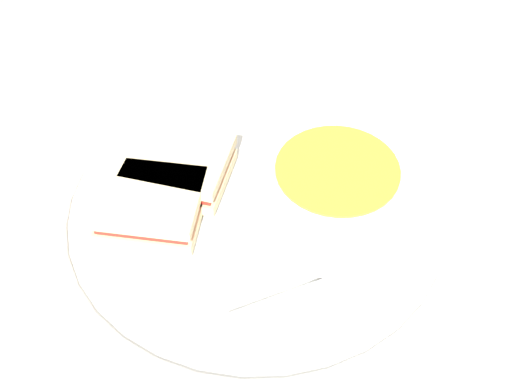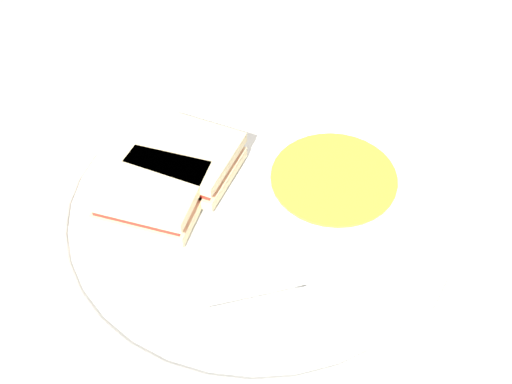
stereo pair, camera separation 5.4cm
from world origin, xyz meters
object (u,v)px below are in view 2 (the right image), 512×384
Objects in this scene: soup_bowl at (331,205)px; sandwich_half_far at (151,193)px; sandwich_half_near at (190,155)px; spoon at (320,286)px.

soup_bowl reaches higher than sandwich_half_far.
sandwich_half_near is 0.95× the size of sandwich_half_far.
sandwich_half_near is at bearing 114.45° from spoon.
soup_bowl is 0.14m from sandwich_half_far.
sandwich_half_near is at bearing -87.35° from soup_bowl.
sandwich_half_far is at bearing 1.14° from sandwich_half_near.
sandwich_half_near is (-0.04, -0.15, 0.01)m from spoon.
sandwich_half_near is (0.01, -0.13, -0.02)m from soup_bowl.
soup_bowl is 1.13× the size of sandwich_half_far.
soup_bowl reaches higher than spoon.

